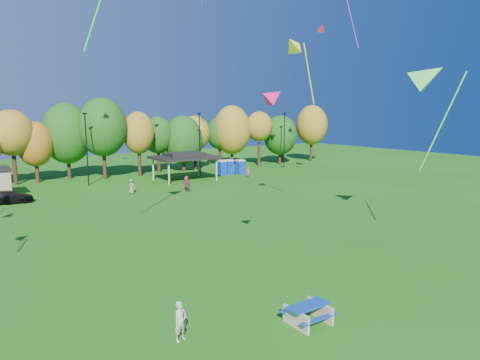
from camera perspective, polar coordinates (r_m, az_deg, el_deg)
ground at (r=21.07m, az=5.16°, el=-16.76°), size 160.00×160.00×0.00m
tree_line at (r=61.20m, az=-23.90°, el=5.22°), size 93.57×10.55×11.15m
lamp_posts at (r=56.54m, az=-19.78°, el=4.18°), size 64.50×0.25×9.09m
pavilion at (r=58.13m, az=-7.40°, el=3.09°), size 8.20×6.20×3.77m
porta_potties at (r=63.43m, az=-1.29°, el=1.72°), size 3.75×2.22×2.18m
picnic_table at (r=19.78m, az=9.08°, el=-17.04°), size 1.97×1.63×0.85m
kite_flyer at (r=18.29m, az=-7.95°, el=-18.13°), size 0.69×0.55×1.66m
car_d at (r=49.26m, az=-28.45°, el=-2.01°), size 4.72×2.38×1.31m
far_person_0 at (r=49.88m, az=-14.28°, el=-0.84°), size 0.91×1.00×1.71m
far_person_1 at (r=59.89m, az=1.11°, el=1.03°), size 0.63×0.44×1.66m
far_person_4 at (r=50.10m, az=-7.15°, el=-0.50°), size 1.06×1.81×1.86m
kite_5 at (r=33.31m, az=23.94°, el=12.45°), size 3.45×4.75×7.96m
kite_7 at (r=58.14m, az=10.79°, el=19.35°), size 1.64×1.83×1.50m
kite_8 at (r=35.45m, az=7.10°, el=17.41°), size 3.40×1.80×5.55m
kite_15 at (r=22.18m, az=4.57°, el=11.04°), size 1.47×1.26×1.28m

